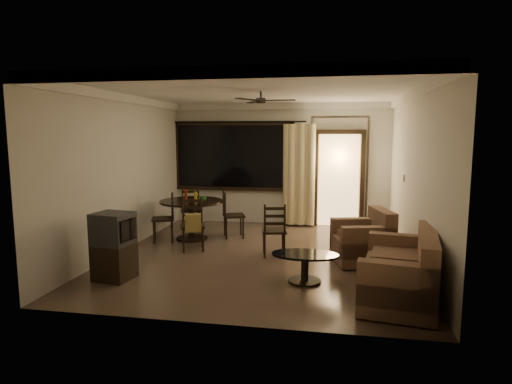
% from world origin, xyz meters
% --- Properties ---
extents(ground, '(5.50, 5.50, 0.00)m').
position_xyz_m(ground, '(0.00, 0.00, 0.00)').
color(ground, '#7F6651').
rests_on(ground, ground).
extents(room_shell, '(5.50, 6.70, 5.50)m').
position_xyz_m(room_shell, '(0.59, 1.77, 1.83)').
color(room_shell, beige).
rests_on(room_shell, ground).
extents(dining_table, '(1.26, 1.26, 1.00)m').
position_xyz_m(dining_table, '(-1.56, 0.95, 0.62)').
color(dining_table, black).
rests_on(dining_table, ground).
extents(dining_chair_west, '(0.54, 0.54, 0.95)m').
position_xyz_m(dining_chair_west, '(-2.04, 0.66, 0.28)').
color(dining_chair_west, black).
rests_on(dining_chair_west, ground).
extents(dining_chair_east, '(0.54, 0.54, 0.95)m').
position_xyz_m(dining_chair_east, '(-0.77, 1.23, 0.28)').
color(dining_chair_east, black).
rests_on(dining_chair_east, ground).
extents(dining_chair_south, '(0.54, 0.57, 0.95)m').
position_xyz_m(dining_chair_south, '(-1.27, 0.14, 0.31)').
color(dining_chair_south, black).
rests_on(dining_chair_south, ground).
extents(dining_chair_north, '(0.54, 0.54, 0.95)m').
position_xyz_m(dining_chair_north, '(-1.83, 1.68, 0.28)').
color(dining_chair_north, black).
rests_on(dining_chair_north, ground).
extents(tv_cabinet, '(0.58, 0.53, 0.98)m').
position_xyz_m(tv_cabinet, '(-1.90, -1.55, 0.49)').
color(tv_cabinet, black).
rests_on(tv_cabinet, ground).
extents(sofa, '(1.14, 1.76, 0.87)m').
position_xyz_m(sofa, '(2.11, -1.65, 0.35)').
color(sofa, '#3F261D').
rests_on(sofa, ground).
extents(armchair, '(1.03, 1.03, 0.86)m').
position_xyz_m(armchair, '(1.75, -0.10, 0.36)').
color(armchair, '#3F261D').
rests_on(armchair, ground).
extents(coffee_table, '(0.95, 0.57, 0.42)m').
position_xyz_m(coffee_table, '(0.84, -1.21, 0.28)').
color(coffee_table, black).
rests_on(coffee_table, ground).
extents(side_chair, '(0.49, 0.49, 0.93)m').
position_xyz_m(side_chair, '(0.23, 0.02, 0.28)').
color(side_chair, black).
rests_on(side_chair, ground).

